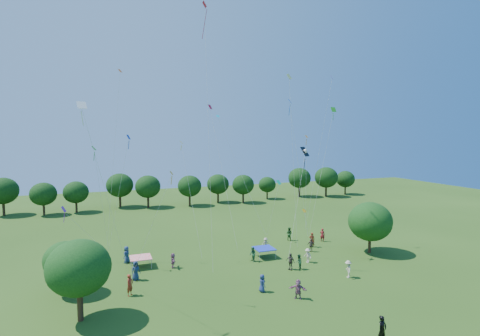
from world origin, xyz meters
name	(u,v)px	position (x,y,z in m)	size (l,w,h in m)	color
near_tree_west	(79,268)	(-13.96, 11.30, 4.12)	(4.73, 4.73, 6.26)	#422B19
near_tree_north	(65,260)	(-15.38, 16.97, 3.08)	(3.66, 3.66, 4.74)	#422B19
near_tree_east	(370,222)	(17.72, 17.04, 3.80)	(5.12, 5.12, 6.11)	#422B19
treeline	(158,186)	(-1.73, 55.43, 4.09)	(88.01, 8.77, 6.77)	#422B19
tent_red_stripe	(141,258)	(-8.48, 21.60, 1.04)	(2.20, 2.20, 1.10)	red
tent_blue	(264,248)	(5.18, 19.91, 1.04)	(2.20, 2.20, 1.10)	#1B32B0
man_in_black	(382,330)	(5.26, 0.70, 0.97)	(0.73, 0.47, 1.95)	black
crowd_person_0	(262,283)	(1.08, 11.23, 0.80)	(0.79, 0.43, 1.61)	navy
crowd_person_1	(130,285)	(-10.10, 14.59, 0.95)	(0.71, 0.46, 1.91)	maroon
crowd_person_2	(289,234)	(11.18, 25.11, 0.89)	(0.88, 0.47, 1.78)	#234F21
crowd_person_3	(308,256)	(8.97, 16.61, 0.78)	(1.02, 0.46, 1.57)	#C4B29D
crowd_person_4	(311,245)	(11.36, 19.82, 0.79)	(0.93, 0.42, 1.58)	#3E3731
crowd_person_5	(173,260)	(-5.30, 20.14, 0.80)	(1.50, 0.53, 1.60)	#8B5171
crowd_person_6	(136,271)	(-9.31, 18.03, 0.94)	(0.93, 0.50, 1.88)	#1A2A4C
crowd_person_7	(312,240)	(12.47, 21.48, 0.92)	(0.69, 0.44, 1.84)	maroon
crowd_person_8	(299,262)	(6.98, 15.06, 0.80)	(0.79, 0.42, 1.59)	#224F2C
crowd_person_9	(266,244)	(6.53, 22.47, 0.75)	(0.97, 0.44, 1.49)	tan
crowd_person_10	(290,261)	(6.12, 15.30, 0.88)	(1.03, 0.47, 1.76)	#423B34
crowd_person_11	(298,289)	(3.42, 8.87, 0.84)	(1.58, 0.56, 1.69)	#854D6A
crowd_person_12	(127,255)	(-9.80, 23.49, 0.93)	(0.92, 0.50, 1.86)	navy
crowd_person_13	(322,235)	(15.07, 23.12, 0.87)	(0.65, 0.42, 1.75)	maroon
crowd_person_14	(253,254)	(3.38, 19.01, 0.82)	(0.81, 0.44, 1.64)	#255737
crowd_person_15	(348,269)	(10.42, 11.35, 0.86)	(1.12, 0.50, 1.71)	#B8AD93
pirate_kite	(305,153)	(9.40, 18.31, 12.05)	(4.75, 4.54, 11.44)	black
red_high_kite	(206,59)	(-1.93, 18.57, 21.65)	(1.22, 6.15, 26.36)	red
small_kite_0	(116,127)	(-10.48, 25.02, 14.91)	(2.22, 1.04, 19.98)	#E6570D
small_kite_1	(306,159)	(13.48, 24.87, 10.93)	(0.53, 0.51, 12.74)	orange
small_kite_2	(161,201)	(-7.52, 12.76, 8.52)	(3.23, 4.11, 9.84)	orange
small_kite_3	(329,131)	(14.68, 21.42, 14.53)	(3.23, 0.83, 16.24)	#1F911A
small_kite_4	(125,157)	(-9.64, 24.12, 11.64)	(2.69, 0.84, 12.81)	#1235B9
small_kite_5	(325,118)	(15.18, 23.22, 16.31)	(2.32, 2.87, 20.29)	purple
small_kite_6	(93,145)	(-12.69, 11.06, 13.32)	(3.62, 6.16, 15.11)	silver
small_kite_7	(232,151)	(3.86, 27.28, 11.94)	(5.39, 4.24, 15.40)	#0DADD1
small_kite_8	(215,134)	(1.00, 25.22, 14.13)	(1.61, 6.67, 16.52)	red
small_kite_9	(305,212)	(13.16, 24.55, 3.81)	(1.10, 0.64, 2.91)	#E9A20C
small_kite_10	(186,167)	(-3.48, 21.70, 10.54)	(1.37, 4.58, 12.15)	yellow
small_kite_11	(97,167)	(-12.59, 23.15, 10.71)	(1.42, 1.96, 11.63)	#288117
small_kite_12	(293,129)	(10.25, 22.60, 14.84)	(2.61, 1.33, 17.17)	blue
small_kite_13	(68,215)	(-15.42, 22.34, 6.07)	(4.09, 2.64, 5.67)	purple
small_kite_14	(291,110)	(8.09, 19.29, 16.86)	(0.94, 1.55, 19.58)	silver
small_kite_15	(278,188)	(8.53, 23.33, 7.49)	(1.53, 1.39, 7.14)	#0BAE81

